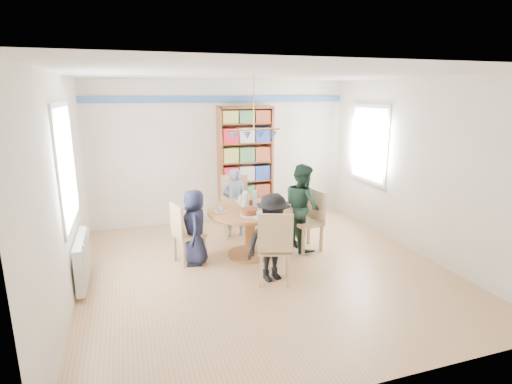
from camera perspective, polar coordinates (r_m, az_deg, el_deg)
name	(u,v)px	position (r m, az deg, el deg)	size (l,w,h in m)	color
ground	(265,269)	(5.85, 1.24, -10.95)	(5.00, 5.00, 0.00)	tan
room_shell	(230,148)	(6.11, -3.71, 6.28)	(5.00, 5.00, 5.00)	white
radiator	(82,260)	(5.74, -23.54, -8.86)	(0.12, 1.00, 0.60)	silver
dining_table	(250,221)	(6.12, -0.86, -4.19)	(1.30, 1.30, 0.75)	brown
chair_left	(184,231)	(5.96, -10.26, -5.46)	(0.50, 0.50, 0.91)	tan
chair_right	(311,217)	(6.44, 7.81, -3.62)	(0.49, 0.49, 0.96)	tan
chair_far	(235,203)	(7.03, -2.98, -1.54)	(0.53, 0.53, 1.06)	tan
chair_near	(275,245)	(5.21, 2.73, -7.54)	(0.57, 0.57, 1.01)	tan
person_left	(195,227)	(5.91, -8.75, -4.96)	(0.55, 0.36, 1.12)	#171A32
person_right	(302,207)	(6.42, 6.63, -2.11)	(0.68, 0.53, 1.39)	#193326
person_far	(234,202)	(6.95, -3.14, -1.50)	(0.44, 0.29, 1.22)	gray
person_near	(273,238)	(5.32, 2.42, -6.53)	(0.78, 0.45, 1.20)	black
bookshelf	(246,165)	(7.78, -1.51, 3.83)	(1.06, 0.32, 2.22)	brown
tableware	(248,205)	(6.06, -1.15, -1.84)	(1.09, 1.09, 0.29)	white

